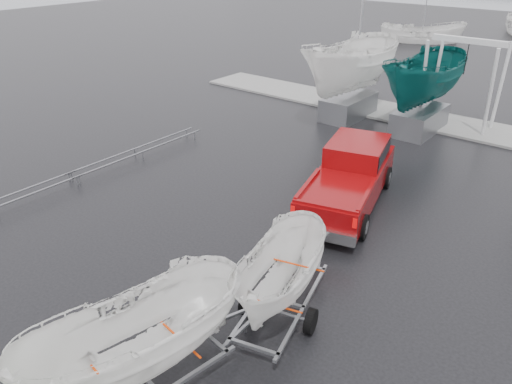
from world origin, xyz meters
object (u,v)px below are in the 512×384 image
Objects in this scene: boat_hoist at (464,71)px; trailer_hitched at (283,227)px; pickup_truck at (351,174)px; trailer_parked at (131,278)px.

trailer_hitched is at bearing -84.67° from boat_hoist.
trailer_parked is at bearing -99.40° from pickup_truck.
trailer_hitched reaches higher than pickup_truck.
trailer_hitched is 1.10× the size of boat_hoist.
boat_hoist is (0.16, 9.93, 1.65)m from pickup_truck.
trailer_hitched is 16.21m from boat_hoist.
pickup_truck is at bearing 90.00° from trailer_hitched.
trailer_hitched is 0.87× the size of trailer_parked.
pickup_truck is 1.36× the size of trailer_hitched.
pickup_truck is 9.92m from trailer_parked.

